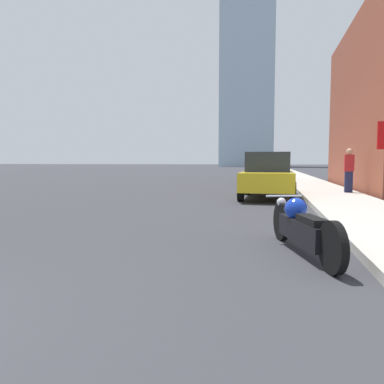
{
  "coord_description": "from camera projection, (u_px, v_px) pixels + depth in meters",
  "views": [
    {
      "loc": [
        3.6,
        -1.59,
        1.38
      ],
      "look_at": [
        2.17,
        5.38,
        0.8
      ],
      "focal_mm": 35.0,
      "sensor_mm": 36.0,
      "label": 1
    }
  ],
  "objects": [
    {
      "name": "sidewalk",
      "position": [
        292.0,
        174.0,
        40.22
      ],
      "size": [
        2.35,
        240.0,
        0.15
      ],
      "color": "#B2ADA3",
      "rests_on": "ground_plane"
    },
    {
      "name": "distant_tower",
      "position": [
        248.0,
        49.0,
        106.11
      ],
      "size": [
        14.81,
        14.81,
        66.92
      ],
      "color": "#9EB7CC",
      "rests_on": "ground_plane"
    },
    {
      "name": "motorcycle",
      "position": [
        302.0,
        227.0,
        5.6
      ],
      "size": [
        0.96,
        2.61,
        0.82
      ],
      "rotation": [
        0.0,
        0.0,
        0.27
      ],
      "color": "black",
      "rests_on": "ground_plane"
    },
    {
      "name": "parked_car_yellow",
      "position": [
        268.0,
        175.0,
        14.14
      ],
      "size": [
        2.04,
        4.59,
        1.73
      ],
      "rotation": [
        0.0,
        0.0,
        -0.02
      ],
      "color": "gold",
      "rests_on": "ground_plane"
    },
    {
      "name": "parked_car_black",
      "position": [
        269.0,
        170.0,
        26.0
      ],
      "size": [
        2.01,
        4.2,
        1.58
      ],
      "rotation": [
        0.0,
        0.0,
        0.02
      ],
      "color": "black",
      "rests_on": "ground_plane"
    },
    {
      "name": "parked_car_blue",
      "position": [
        270.0,
        167.0,
        36.21
      ],
      "size": [
        1.89,
        4.31,
        1.63
      ],
      "rotation": [
        0.0,
        0.0,
        -0.04
      ],
      "color": "#1E3899",
      "rests_on": "ground_plane"
    },
    {
      "name": "pedestrian",
      "position": [
        349.0,
        170.0,
        14.96
      ],
      "size": [
        0.36,
        0.25,
        1.76
      ],
      "color": "#1E2347",
      "rests_on": "sidewalk"
    }
  ]
}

